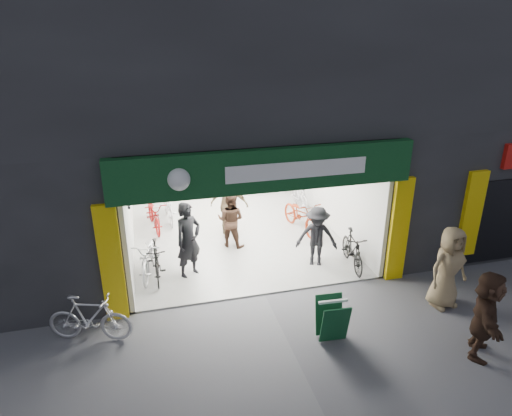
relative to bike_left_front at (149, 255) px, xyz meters
name	(u,v)px	position (x,y,z in m)	size (l,w,h in m)	color
ground	(265,295)	(2.50, -1.68, -0.49)	(60.00, 60.00, 0.00)	#56565B
building	(251,77)	(3.41, 3.31, 3.82)	(17.00, 10.27, 8.00)	#232326
bike_left_front	(149,255)	(0.00, 0.00, 0.00)	(0.65, 1.87, 0.98)	silver
bike_left_midfront	(156,261)	(0.15, -0.28, -0.03)	(0.44, 1.54, 0.93)	black
bike_left_midback	(154,215)	(0.24, 2.65, -0.03)	(0.62, 1.78, 0.93)	maroon
bike_left_back	(168,204)	(0.70, 3.18, 0.06)	(0.52, 1.84, 1.11)	silver
bike_right_front	(352,250)	(5.00, -0.96, -0.01)	(0.45, 1.61, 0.97)	black
bike_right_mid	(301,215)	(4.46, 1.39, 0.02)	(0.67, 1.93, 1.02)	maroon
bike_right_back	(300,195)	(5.00, 3.02, 0.03)	(0.49, 1.74, 1.05)	#B5B5BA
parked_bike	(90,318)	(-1.23, -2.34, 0.01)	(0.47, 1.67, 1.00)	silver
customer_a	(188,240)	(0.95, -0.37, 0.47)	(0.70, 0.46, 1.93)	black
customer_b	(231,220)	(2.25, 0.94, 0.30)	(0.77, 0.60, 1.59)	#3B261B
customer_c	(317,237)	(4.13, -0.68, 0.32)	(1.05, 0.60, 1.62)	black
customer_d	(229,205)	(2.36, 1.69, 0.45)	(1.10, 0.46, 1.89)	#836B4C
pedestrian_near	(448,268)	(6.22, -3.03, 0.45)	(0.92, 0.60, 1.88)	#917A54
pedestrian_far	(485,315)	(5.87, -4.61, 0.38)	(1.62, 0.52, 1.75)	#372319
sandwich_board	(332,318)	(3.36, -3.49, -0.02)	(0.59, 0.60, 0.86)	#0F3E20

